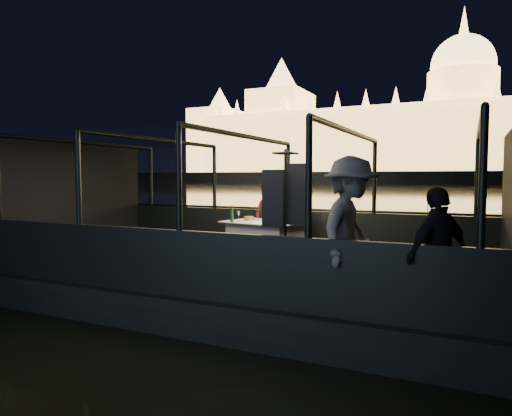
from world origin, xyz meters
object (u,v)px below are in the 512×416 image
at_px(chair_port_left, 267,234).
at_px(wine_bottle, 232,214).
at_px(person_woman_coral, 292,220).
at_px(passenger_dark, 438,247).
at_px(person_man_maroon, 269,219).
at_px(coat_stand, 285,229).
at_px(dining_table_central, 265,241).
at_px(passenger_stripe, 350,239).
at_px(chair_port_right, 297,235).

distance_m(chair_port_left, wine_bottle, 1.11).
xyz_separation_m(chair_port_left, person_woman_coral, (0.51, 0.12, 0.30)).
bearing_deg(passenger_dark, person_man_maroon, -95.83).
height_order(chair_port_left, coat_stand, coat_stand).
distance_m(dining_table_central, person_woman_coral, 0.86).
relative_size(coat_stand, passenger_stripe, 1.06).
relative_size(person_woman_coral, person_man_maroon, 1.01).
xyz_separation_m(dining_table_central, person_woman_coral, (0.29, 0.72, 0.36)).
bearing_deg(wine_bottle, person_woman_coral, 52.90).
distance_m(passenger_stripe, wine_bottle, 3.41).
relative_size(chair_port_right, person_woman_coral, 0.56).
bearing_deg(chair_port_right, person_man_maroon, 160.00).
relative_size(coat_stand, passenger_dark, 1.32).
xyz_separation_m(person_man_maroon, wine_bottle, (-0.30, -1.07, 0.17)).
bearing_deg(chair_port_left, coat_stand, -82.58).
height_order(chair_port_left, person_man_maroon, person_man_maroon).
bearing_deg(person_man_maroon, coat_stand, -49.07).
relative_size(chair_port_left, passenger_dark, 0.62).
bearing_deg(dining_table_central, person_woman_coral, 68.04).
height_order(dining_table_central, passenger_dark, passenger_dark).
height_order(dining_table_central, wine_bottle, wine_bottle).
xyz_separation_m(coat_stand, person_man_maroon, (-1.48, 2.87, -0.15)).
xyz_separation_m(dining_table_central, passenger_dark, (3.23, -2.62, 0.47)).
height_order(chair_port_left, chair_port_right, chair_port_left).
height_order(person_woman_coral, wine_bottle, person_woman_coral).
height_order(person_man_maroon, passenger_dark, passenger_dark).
bearing_deg(chair_port_left, chair_port_right, -22.26).
distance_m(person_man_maroon, passenger_dark, 4.81).
xyz_separation_m(dining_table_central, person_man_maroon, (-0.22, 0.72, 0.36)).
relative_size(dining_table_central, person_woman_coral, 0.95).
height_order(coat_stand, person_man_maroon, coat_stand).
distance_m(chair_port_left, person_woman_coral, 0.60).
bearing_deg(passenger_dark, passenger_stripe, -64.77).
relative_size(chair_port_right, person_man_maroon, 0.57).
bearing_deg(coat_stand, wine_bottle, 134.83).
relative_size(coat_stand, wine_bottle, 6.13).
bearing_deg(chair_port_left, passenger_stripe, -71.78).
bearing_deg(coat_stand, person_man_maroon, 117.32).
bearing_deg(chair_port_left, person_man_maroon, 69.17).
bearing_deg(passenger_stripe, wine_bottle, 59.01).
height_order(dining_table_central, person_woman_coral, person_woman_coral).
bearing_deg(passenger_dark, chair_port_right, -100.81).
relative_size(dining_table_central, wine_bottle, 4.49).
xyz_separation_m(chair_port_left, wine_bottle, (-0.30, -0.96, 0.47)).
xyz_separation_m(chair_port_left, passenger_stripe, (2.43, -2.99, 0.40)).
bearing_deg(person_woman_coral, passenger_dark, -50.01).
bearing_deg(passenger_stripe, person_woman_coral, 37.37).
xyz_separation_m(person_man_maroon, passenger_dark, (3.45, -3.34, 0.10)).
relative_size(passenger_stripe, wine_bottle, 5.78).
distance_m(coat_stand, passenger_stripe, 0.98).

